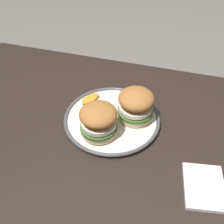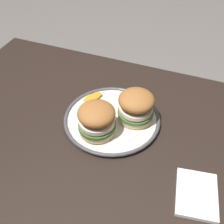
{
  "view_description": "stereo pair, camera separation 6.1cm",
  "coord_description": "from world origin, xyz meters",
  "px_view_note": "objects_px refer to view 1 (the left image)",
  "views": [
    {
      "loc": [
        0.13,
        -0.57,
        1.37
      ],
      "look_at": [
        -0.05,
        0.06,
        0.75
      ],
      "focal_mm": 45.05,
      "sensor_mm": 36.0,
      "label": 1
    },
    {
      "loc": [
        0.19,
        -0.55,
        1.37
      ],
      "look_at": [
        -0.05,
        0.06,
        0.75
      ],
      "focal_mm": 45.05,
      "sensor_mm": 36.0,
      "label": 2
    }
  ],
  "objects_px": {
    "dinner_plate": "(112,119)",
    "dining_table": "(121,155)",
    "sandwich_half_right": "(99,120)",
    "sandwich_half_left": "(136,104)"
  },
  "relations": [
    {
      "from": "dining_table",
      "to": "sandwich_half_left",
      "type": "xyz_separation_m",
      "value": [
        0.02,
        0.08,
        0.16
      ]
    },
    {
      "from": "dining_table",
      "to": "sandwich_half_right",
      "type": "xyz_separation_m",
      "value": [
        -0.07,
        -0.02,
        0.16
      ]
    },
    {
      "from": "dining_table",
      "to": "sandwich_half_right",
      "type": "relative_size",
      "value": 8.47
    },
    {
      "from": "sandwich_half_left",
      "to": "sandwich_half_right",
      "type": "relative_size",
      "value": 1.0
    },
    {
      "from": "sandwich_half_left",
      "to": "dinner_plate",
      "type": "bearing_deg",
      "value": -160.1
    },
    {
      "from": "dining_table",
      "to": "sandwich_half_right",
      "type": "height_order",
      "value": "sandwich_half_right"
    },
    {
      "from": "sandwich_half_left",
      "to": "sandwich_half_right",
      "type": "height_order",
      "value": "same"
    },
    {
      "from": "dinner_plate",
      "to": "sandwich_half_left",
      "type": "xyz_separation_m",
      "value": [
        0.07,
        0.03,
        0.06
      ]
    },
    {
      "from": "dinner_plate",
      "to": "dining_table",
      "type": "bearing_deg",
      "value": -49.9
    },
    {
      "from": "dinner_plate",
      "to": "sandwich_half_left",
      "type": "relative_size",
      "value": 1.98
    }
  ]
}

